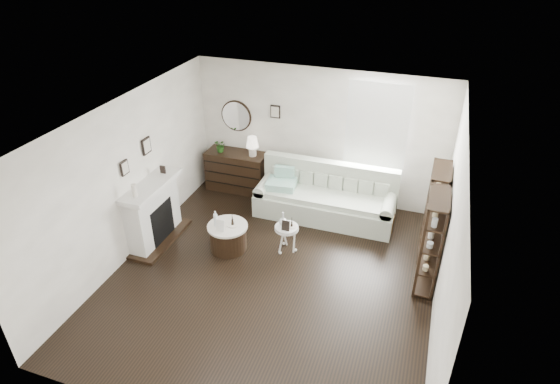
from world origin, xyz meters
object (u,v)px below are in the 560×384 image
at_px(dresser, 237,171).
at_px(pedestal_table, 287,229).
at_px(drum_table, 228,237).
at_px(sofa, 326,200).

bearing_deg(dresser, pedestal_table, -45.82).
relative_size(dresser, drum_table, 1.82).
xyz_separation_m(drum_table, pedestal_table, (0.98, 0.28, 0.21)).
height_order(dresser, pedestal_table, dresser).
xyz_separation_m(dresser, pedestal_table, (1.67, -1.72, 0.03)).
xyz_separation_m(sofa, dresser, (-2.03, 0.39, 0.08)).
bearing_deg(drum_table, dresser, 109.14).
relative_size(dresser, pedestal_table, 2.53).
xyz_separation_m(sofa, pedestal_table, (-0.35, -1.33, 0.12)).
bearing_deg(pedestal_table, dresser, 134.18).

